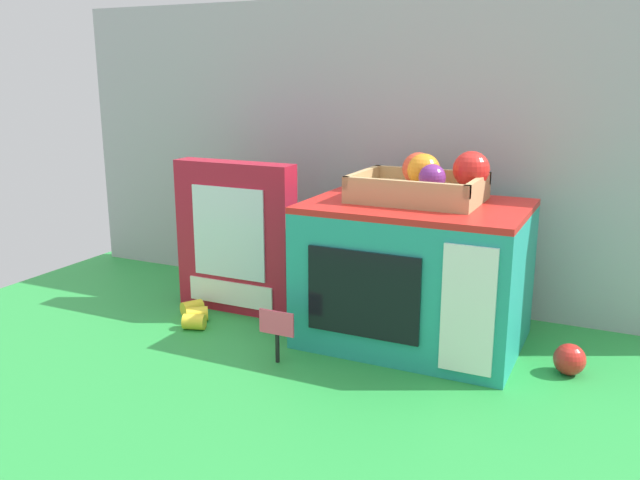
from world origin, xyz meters
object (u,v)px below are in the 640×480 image
(food_groups_crate, at_px, (427,183))
(loose_toy_banana, at_px, (195,315))
(price_sign, at_px, (277,328))
(cookie_set_box, at_px, (236,238))
(toy_microwave, at_px, (414,273))
(loose_toy_apple, at_px, (570,359))

(food_groups_crate, distance_m, loose_toy_banana, 0.56)
(price_sign, bearing_deg, cookie_set_box, 136.17)
(toy_microwave, xyz_separation_m, cookie_set_box, (-0.41, -0.00, 0.03))
(toy_microwave, xyz_separation_m, loose_toy_banana, (-0.45, -0.11, -0.12))
(toy_microwave, bearing_deg, loose_toy_banana, -166.90)
(toy_microwave, bearing_deg, food_groups_crate, 76.11)
(toy_microwave, height_order, cookie_set_box, cookie_set_box)
(toy_microwave, bearing_deg, cookie_set_box, -179.89)
(toy_microwave, xyz_separation_m, loose_toy_apple, (0.30, -0.03, -0.11))
(price_sign, bearing_deg, food_groups_crate, 50.36)
(food_groups_crate, height_order, loose_toy_banana, food_groups_crate)
(price_sign, relative_size, loose_toy_banana, 0.85)
(cookie_set_box, bearing_deg, loose_toy_banana, -112.28)
(loose_toy_banana, xyz_separation_m, loose_toy_apple, (0.75, 0.07, 0.01))
(food_groups_crate, bearing_deg, cookie_set_box, -175.53)
(food_groups_crate, bearing_deg, loose_toy_apple, -12.08)
(price_sign, distance_m, loose_toy_banana, 0.28)
(loose_toy_banana, bearing_deg, cookie_set_box, 67.72)
(toy_microwave, height_order, loose_toy_apple, toy_microwave)
(price_sign, distance_m, loose_toy_apple, 0.52)
(toy_microwave, distance_m, cookie_set_box, 0.41)
(toy_microwave, xyz_separation_m, food_groups_crate, (0.01, 0.03, 0.17))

